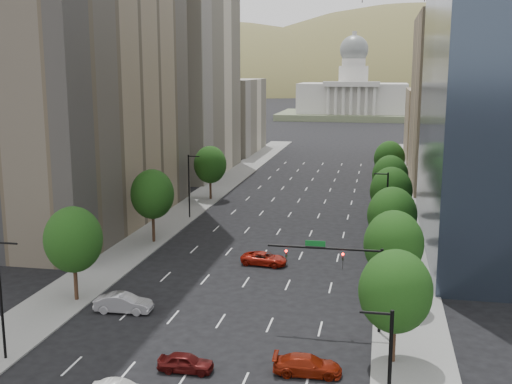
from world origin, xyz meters
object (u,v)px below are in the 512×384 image
Objects in this scene: car_red_near at (307,365)px; car_red_far at (264,259)px; capitol at (353,98)px; traffic_signal at (349,269)px; car_silver at (123,303)px; car_maroon at (186,362)px.

car_red_near is 24.99m from car_red_far.
car_red_far is at bearing 13.87° from car_red_near.
capitol is 12.08× the size of car_red_far.
traffic_signal is at bearing -19.72° from car_red_near.
capitol is 12.62× the size of car_red_near.
car_silver is at bearing -92.28° from capitol.
car_red_near is at bearing -83.82° from car_maroon.
car_maroon is 0.79× the size of car_silver.
car_silver is at bearing 40.19° from car_maroon.
capitol reaches higher than car_maroon.
traffic_signal reaches higher than car_red_far.
car_red_far is (-7.46, 23.85, 0.00)m from car_red_near.
car_silver is at bearing 154.70° from car_red_far.
car_silver reaches higher than car_red_near.
car_red_far is (0.76, -203.81, -7.89)m from capitol.
car_red_far is (0.89, 25.07, 0.02)m from car_maroon.
car_maroon is at bearing -139.34° from traffic_signal.
car_red_far is at bearing -34.58° from car_silver.
car_maroon is 25.08m from car_red_far.
car_silver is 1.00× the size of car_red_far.
capitol is at bearing -2.14° from car_maroon.
traffic_signal is 2.33× the size of car_maroon.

